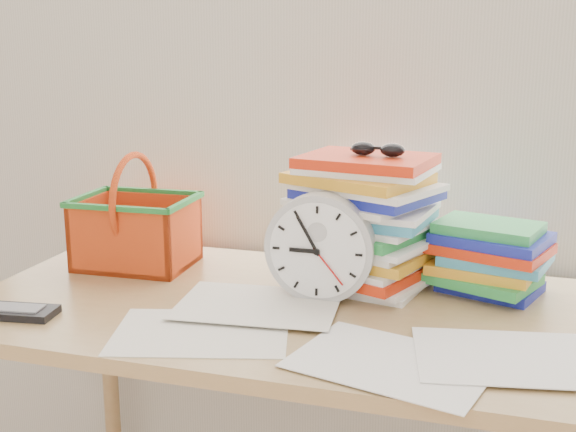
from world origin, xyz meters
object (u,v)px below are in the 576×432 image
(desk, at_px, (301,339))
(calculator, at_px, (17,312))
(clock, at_px, (320,248))
(basket, at_px, (135,211))
(paper_stack, at_px, (361,221))
(book_stack, at_px, (489,258))

(desk, distance_m, calculator, 0.58)
(clock, distance_m, basket, 0.50)
(desk, bearing_deg, calculator, -157.19)
(desk, relative_size, paper_stack, 4.52)
(book_stack, bearing_deg, calculator, -154.81)
(desk, xyz_separation_m, calculator, (-0.53, -0.22, 0.08))
(clock, height_order, basket, basket)
(clock, distance_m, calculator, 0.62)
(calculator, bearing_deg, basket, 72.23)
(paper_stack, height_order, basket, paper_stack)
(basket, bearing_deg, calculator, -102.10)
(basket, bearing_deg, desk, -20.15)
(desk, height_order, paper_stack, paper_stack)
(clock, bearing_deg, paper_stack, 65.12)
(paper_stack, height_order, clock, paper_stack)
(basket, relative_size, calculator, 1.76)
(paper_stack, relative_size, calculator, 2.00)
(paper_stack, distance_m, book_stack, 0.29)
(desk, distance_m, clock, 0.20)
(book_stack, xyz_separation_m, basket, (-0.83, -0.05, 0.06))
(desk, relative_size, calculator, 9.04)
(paper_stack, height_order, calculator, paper_stack)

